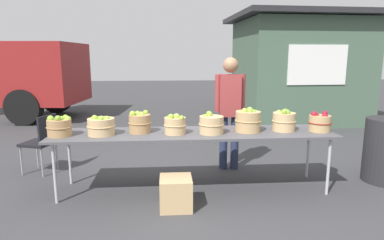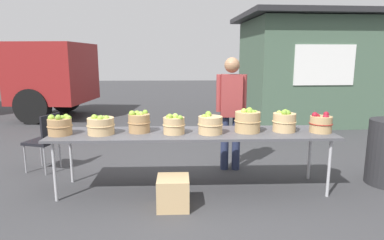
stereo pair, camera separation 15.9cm
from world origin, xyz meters
The scene contains 14 objects.
ground_plane centered at (0.00, 0.00, 0.00)m, with size 40.00×40.00×0.00m, color #38383A.
market_table centered at (0.00, 0.00, 0.72)m, with size 3.50×0.76×0.75m.
apple_basket_green_0 centered at (-1.61, -0.07, 0.86)m, with size 0.30×0.30×0.26m.
apple_basket_green_1 centered at (-1.13, -0.05, 0.86)m, with size 0.34×0.34×0.25m.
apple_basket_green_2 centered at (-0.67, 0.04, 0.88)m, with size 0.29×0.29×0.28m.
apple_basket_green_3 centered at (-0.24, -0.07, 0.87)m, with size 0.28×0.28×0.26m.
apple_basket_green_4 centered at (0.21, -0.07, 0.87)m, with size 0.32×0.32×0.27m.
apple_basket_green_5 centered at (0.69, 0.00, 0.89)m, with size 0.33×0.33×0.31m.
apple_basket_green_6 centered at (1.15, 0.01, 0.88)m, with size 0.30×0.30×0.29m.
apple_basket_red_0 centered at (1.60, -0.06, 0.86)m, with size 0.29×0.29×0.26m.
vendor_adult centered at (0.59, 0.75, 0.99)m, with size 0.44×0.25×1.67m.
food_kiosk centered at (3.14, 4.54, 1.38)m, with size 3.63×3.05×2.74m.
folding_chair centered at (-2.15, 0.79, 0.51)m, with size 0.50×0.50×0.86m.
produce_crate centered at (-0.24, -0.53, 0.18)m, with size 0.36×0.36×0.36m, color tan.
Camera 1 is at (-0.33, -4.02, 1.68)m, focal length 30.91 mm.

